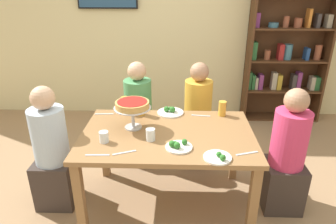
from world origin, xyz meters
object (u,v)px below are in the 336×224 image
dining_table (168,142)px  salad_plate_spare (170,111)px  beer_glass_amber_spare (222,109)px  cutlery_fork_far (247,153)px  water_glass_clear_near (151,135)px  salad_plate_near_diner (218,157)px  deep_dish_pizza_stand (132,106)px  diner_head_west (53,156)px  cutlery_spare_fork (124,153)px  water_glass_clear_far (104,137)px  bookshelf (287,44)px  diner_far_left (139,119)px  beer_glass_amber_short (141,107)px  salad_plate_far_diner (178,146)px  beer_glass_amber_tall (125,105)px  cutlery_knife_far (201,116)px  cutlery_fork_near (104,114)px  diner_head_east (286,160)px  cutlery_knife_near (97,155)px  diner_far_right (197,120)px

dining_table → salad_plate_spare: salad_plate_spare is taller
beer_glass_amber_spare → cutlery_fork_far: 0.71m
water_glass_clear_near → salad_plate_near_diner: bearing=-27.0°
deep_dish_pizza_stand → cutlery_fork_far: 1.02m
diner_head_west → cutlery_spare_fork: bearing=-24.6°
water_glass_clear_far → bookshelf: bearing=46.1°
diner_far_left → water_glass_clear_far: diner_far_left is taller
water_glass_clear_far → cutlery_spare_fork: (0.19, -0.16, -0.04)m
beer_glass_amber_short → diner_head_west: bearing=-153.2°
salad_plate_far_diner → beer_glass_amber_short: (-0.36, 0.62, 0.06)m
dining_table → salad_plate_far_diner: 0.29m
beer_glass_amber_tall → cutlery_fork_far: beer_glass_amber_tall is taller
bookshelf → cutlery_knife_far: size_ratio=12.29×
beer_glass_amber_short → water_glass_clear_far: (-0.24, -0.54, -0.04)m
beer_glass_amber_short → cutlery_fork_near: size_ratio=0.94×
diner_far_left → water_glass_clear_far: size_ratio=12.60×
deep_dish_pizza_stand → diner_head_east: bearing=-3.8°
diner_head_east → water_glass_clear_near: size_ratio=11.35×
salad_plate_near_diner → water_glass_clear_near: 0.58m
salad_plate_far_diner → salad_plate_spare: (-0.08, 0.67, -0.00)m
beer_glass_amber_tall → beer_glass_amber_short: bearing=-9.9°
salad_plate_spare → water_glass_clear_near: bearing=-104.8°
water_glass_clear_near → cutlery_spare_fork: 0.28m
salad_plate_spare → diner_far_left: bearing=133.8°
cutlery_fork_far → cutlery_knife_far: same height
diner_head_east → water_glass_clear_far: (-1.54, -0.18, 0.29)m
dining_table → deep_dish_pizza_stand: bearing=163.8°
deep_dish_pizza_stand → cutlery_knife_far: bearing=24.1°
diner_head_east → cutlery_knife_near: diner_head_east is taller
salad_plate_near_diner → cutlery_fork_far: salad_plate_near_diner is taller
dining_table → salad_plate_far_diner: bearing=-70.4°
salad_plate_far_diner → diner_head_west: bearing=167.9°
cutlery_fork_far → cutlery_fork_near: bearing=132.9°
cutlery_knife_far → salad_plate_far_diner: bearing=77.8°
dining_table → diner_head_east: 1.05m
cutlery_knife_far → salad_plate_spare: bearing=-3.8°
water_glass_clear_far → cutlery_fork_near: bearing=102.9°
bookshelf → water_glass_clear_far: (-2.10, -2.19, -0.33)m
water_glass_clear_far → cutlery_knife_near: bearing=-91.8°
diner_far_right → water_glass_clear_far: (-0.81, -0.97, 0.29)m
diner_head_east → salad_plate_far_diner: bearing=14.9°
cutlery_knife_near → cutlery_spare_fork: (0.19, 0.04, 0.00)m
cutlery_fork_near → salad_plate_near_diner: bearing=138.9°
beer_glass_amber_tall → cutlery_fork_near: 0.22m
diner_far_left → cutlery_knife_far: (0.66, -0.44, 0.25)m
diner_far_left → diner_head_east: bearing=60.1°
cutlery_fork_far → water_glass_clear_near: bearing=147.9°
beer_glass_amber_tall → water_glass_clear_far: size_ratio=1.85×
salad_plate_spare → beer_glass_amber_tall: size_ratio=1.52×
beer_glass_amber_short → cutlery_fork_far: bearing=-38.2°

